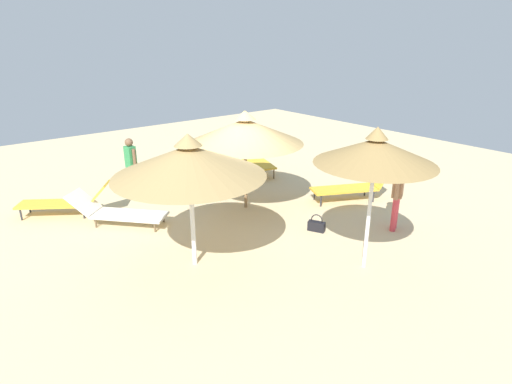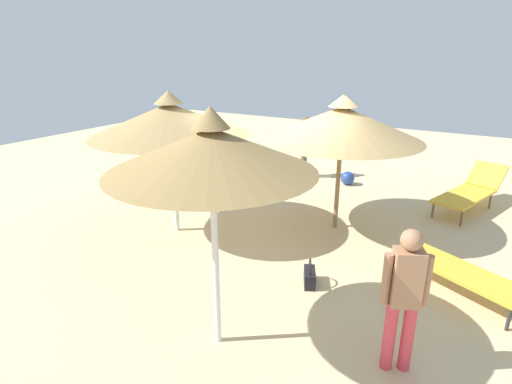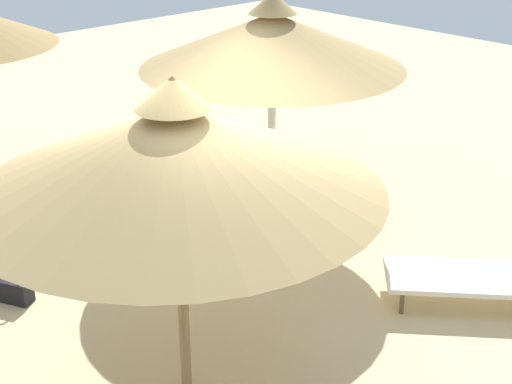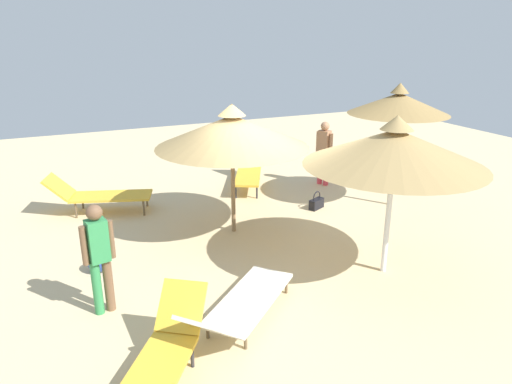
# 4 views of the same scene
# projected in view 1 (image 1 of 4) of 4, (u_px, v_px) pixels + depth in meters

# --- Properties ---
(ground) EXTENTS (24.00, 24.00, 0.10)m
(ground) POSITION_uv_depth(u_px,v_px,m) (232.00, 225.00, 9.92)
(ground) COLOR beige
(parasol_umbrella_edge) EXTENTS (2.89, 2.89, 2.52)m
(parasol_umbrella_edge) POSITION_uv_depth(u_px,v_px,m) (245.00, 131.00, 10.13)
(parasol_umbrella_edge) COLOR olive
(parasol_umbrella_edge) RESTS_ON ground
(parasol_umbrella_near_right) EXTENTS (2.80, 2.80, 2.60)m
(parasol_umbrella_near_right) POSITION_uv_depth(u_px,v_px,m) (189.00, 161.00, 7.39)
(parasol_umbrella_near_right) COLOR white
(parasol_umbrella_near_right) RESTS_ON ground
(parasol_umbrella_front) EXTENTS (2.16, 2.16, 2.74)m
(parasol_umbrella_front) POSITION_uv_depth(u_px,v_px,m) (375.00, 151.00, 7.22)
(parasol_umbrella_front) COLOR white
(parasol_umbrella_front) RESTS_ON ground
(lounge_chair_near_left) EXTENTS (2.01, 2.14, 0.75)m
(lounge_chair_near_left) POSITION_uv_depth(u_px,v_px,m) (116.00, 212.00, 9.76)
(lounge_chair_near_left) COLOR silver
(lounge_chair_near_left) RESTS_ON ground
(lounge_chair_center) EXTENTS (2.15, 1.73, 0.83)m
(lounge_chair_center) POSITION_uv_depth(u_px,v_px,m) (67.00, 201.00, 10.22)
(lounge_chair_center) COLOR gold
(lounge_chair_center) RESTS_ON ground
(lounge_chair_far_left) EXTENTS (1.33, 2.28, 0.86)m
(lounge_chair_far_left) POSITION_uv_depth(u_px,v_px,m) (254.00, 158.00, 13.64)
(lounge_chair_far_left) COLOR gold
(lounge_chair_far_left) RESTS_ON ground
(lounge_chair_back) EXTENTS (2.11, 1.46, 0.94)m
(lounge_chair_back) POSITION_uv_depth(u_px,v_px,m) (353.00, 186.00, 11.16)
(lounge_chair_back) COLOR gold
(lounge_chair_back) RESTS_ON ground
(person_standing_far_right) EXTENTS (0.44, 0.32, 1.63)m
(person_standing_far_right) POSITION_uv_depth(u_px,v_px,m) (398.00, 191.00, 9.27)
(person_standing_far_right) COLOR #D83F4C
(person_standing_far_right) RESTS_ON ground
(person_standing_edge) EXTENTS (0.27, 0.45, 1.62)m
(person_standing_edge) POSITION_uv_depth(u_px,v_px,m) (131.00, 163.00, 11.38)
(person_standing_edge) COLOR #338C4C
(person_standing_edge) RESTS_ON ground
(handbag) EXTENTS (0.31, 0.42, 0.41)m
(handbag) POSITION_uv_depth(u_px,v_px,m) (316.00, 226.00, 9.46)
(handbag) COLOR black
(handbag) RESTS_ON ground
(beach_ball) EXTENTS (0.34, 0.34, 0.34)m
(beach_ball) POSITION_uv_depth(u_px,v_px,m) (175.00, 180.00, 12.34)
(beach_ball) COLOR navy
(beach_ball) RESTS_ON ground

